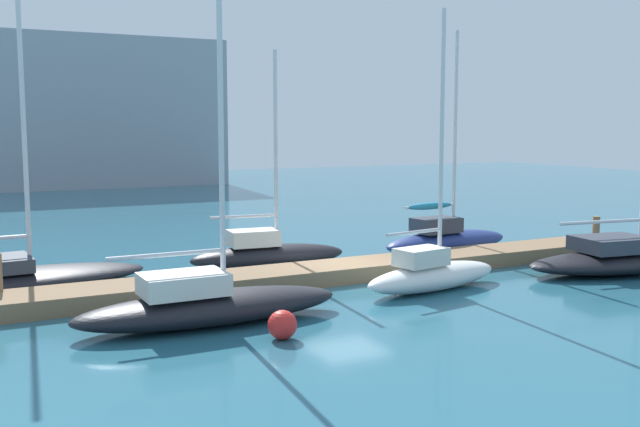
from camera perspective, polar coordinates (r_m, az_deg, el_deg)
ground_plane at (r=25.13m, az=2.12°, el=-5.01°), size 120.00×120.00×0.00m
dock_pier at (r=25.08m, az=2.12°, el=-4.42°), size 22.46×2.00×0.53m
dock_piling_far_end at (r=31.14m, az=20.53°, el=-1.66°), size 0.28×0.28×1.59m
sailboat_0 at (r=25.09m, az=-22.58°, el=-4.48°), size 8.24×3.26×10.22m
sailboat_1 at (r=19.52m, az=-8.68°, el=-6.83°), size 7.16×2.09×9.24m
sailboat_2 at (r=26.79m, az=-4.12°, el=-3.04°), size 5.92×2.20×7.80m
sailboat_3 at (r=23.44m, az=8.63°, el=-4.48°), size 5.43×2.22×8.68m
sailboat_4 at (r=30.31m, az=9.69°, el=-1.86°), size 6.21×2.27×8.88m
sailboat_5 at (r=28.25m, az=22.72°, el=-3.09°), size 8.52×3.81×12.15m
mooring_buoy_red at (r=18.03m, az=-2.93°, el=-8.59°), size 0.72×0.72×0.72m
harbor_building_distant at (r=66.43m, az=-17.81°, el=7.42°), size 22.86×8.42×12.48m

